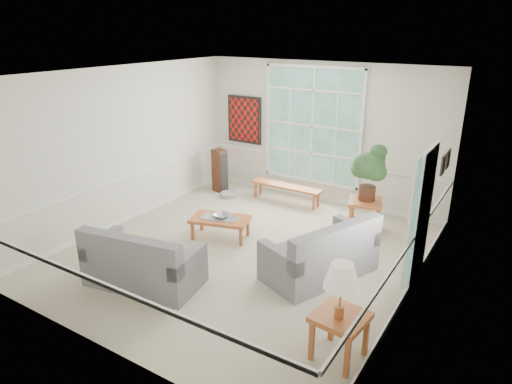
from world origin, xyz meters
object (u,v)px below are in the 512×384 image
at_px(loveseat_front, 144,256).
at_px(side_table, 339,336).
at_px(coffee_table, 220,228).
at_px(end_table, 364,215).
at_px(loveseat_right, 320,247).

distance_m(loveseat_front, side_table, 3.12).
height_order(loveseat_front, side_table, loveseat_front).
distance_m(coffee_table, side_table, 3.60).
xyz_separation_m(coffee_table, side_table, (3.08, -1.87, 0.10)).
bearing_deg(end_table, loveseat_right, -90.82).
bearing_deg(coffee_table, loveseat_front, -107.60).
xyz_separation_m(loveseat_right, end_table, (0.03, 1.97, -0.17)).
relative_size(loveseat_right, end_table, 2.88).
bearing_deg(end_table, loveseat_front, -120.84).
bearing_deg(loveseat_right, coffee_table, -164.44).
height_order(loveseat_right, end_table, loveseat_right).
bearing_deg(side_table, loveseat_right, 121.52).
bearing_deg(end_table, coffee_table, -140.72).
height_order(loveseat_right, coffee_table, loveseat_right).
xyz_separation_m(loveseat_right, side_table, (1.00, -1.62, -0.18)).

